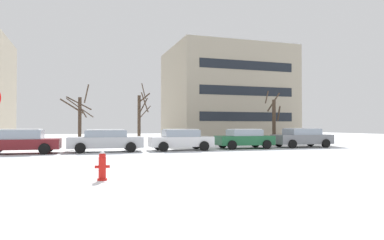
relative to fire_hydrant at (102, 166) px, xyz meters
name	(u,v)px	position (x,y,z in m)	size (l,w,h in m)	color
ground_plane	(18,177)	(-2.54, 1.66, -0.44)	(120.00, 120.00, 0.00)	white
road_surface	(33,164)	(-2.54, 5.56, -0.44)	(80.00, 9.82, 0.00)	silver
fire_hydrant	(102,166)	(0.00, 0.00, 0.00)	(0.44, 0.30, 0.87)	red
parked_car_maroon	(20,141)	(-3.96, 11.73, 0.30)	(4.51, 2.27, 1.46)	maroon
parked_car_silver	(106,140)	(0.93, 11.65, 0.30)	(4.66, 2.14, 1.42)	silver
parked_car_white	(181,139)	(5.82, 11.46, 0.30)	(4.25, 2.22, 1.43)	white
parked_car_green	(244,138)	(10.71, 11.76, 0.29)	(4.15, 2.17, 1.43)	#1E6038
parked_car_gray	(302,137)	(15.60, 11.75, 0.32)	(4.47, 2.29, 1.47)	slate
tree_far_right	(140,118)	(3.75, 15.43, 1.83)	(0.99, 1.62, 4.86)	#423326
tree_far_mid	(274,119)	(14.91, 14.59, 1.75)	(1.65, 1.48, 4.66)	#423326
tree_far_left	(79,118)	(-0.65, 14.92, 1.74)	(2.26, 1.98, 4.61)	#423326
building_far_right	(226,95)	(15.19, 25.17, 4.71)	(12.65, 10.63, 10.31)	#9E937F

